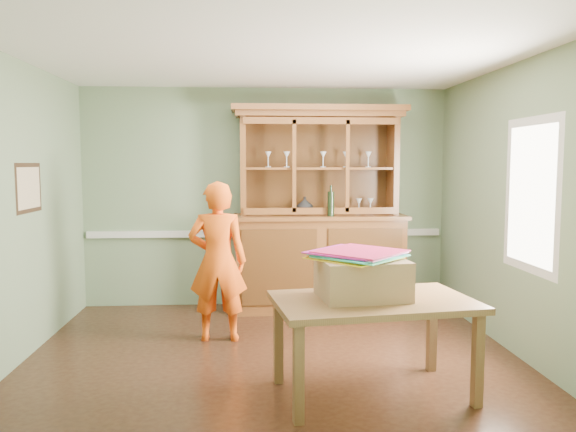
{
  "coord_description": "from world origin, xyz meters",
  "views": [
    {
      "loc": [
        -0.21,
        -5.01,
        1.78
      ],
      "look_at": [
        0.16,
        0.4,
        1.27
      ],
      "focal_mm": 35.0,
      "sensor_mm": 36.0,
      "label": 1
    }
  ],
  "objects": [
    {
      "name": "framed_map",
      "position": [
        -2.23,
        0.3,
        1.55
      ],
      "size": [
        0.03,
        0.6,
        0.46
      ],
      "color": "#332214",
      "rests_on": "wall_left"
    },
    {
      "name": "ceiling",
      "position": [
        0.0,
        0.0,
        2.7
      ],
      "size": [
        4.5,
        4.5,
        0.0
      ],
      "primitive_type": "plane",
      "rotation": [
        3.14,
        0.0,
        0.0
      ],
      "color": "white",
      "rests_on": "wall_back"
    },
    {
      "name": "dining_table",
      "position": [
        0.73,
        -0.88,
        0.66
      ],
      "size": [
        1.6,
        1.09,
        0.75
      ],
      "rotation": [
        0.0,
        0.0,
        0.14
      ],
      "color": "brown",
      "rests_on": "floor"
    },
    {
      "name": "window_panel",
      "position": [
        2.23,
        -0.3,
        1.5
      ],
      "size": [
        0.03,
        0.96,
        1.36
      ],
      "color": "silver",
      "rests_on": "wall_right"
    },
    {
      "name": "china_hutch",
      "position": [
        0.63,
        1.72,
        0.86
      ],
      "size": [
        2.09,
        0.69,
        2.46
      ],
      "color": "brown",
      "rests_on": "floor"
    },
    {
      "name": "wall_left",
      "position": [
        -2.25,
        0.0,
        1.35
      ],
      "size": [
        0.0,
        4.0,
        4.0
      ],
      "primitive_type": "plane",
      "rotation": [
        1.57,
        0.0,
        1.57
      ],
      "color": "gray",
      "rests_on": "floor"
    },
    {
      "name": "wall_back",
      "position": [
        0.0,
        2.0,
        1.35
      ],
      "size": [
        4.5,
        0.0,
        4.5
      ],
      "primitive_type": "plane",
      "rotation": [
        1.57,
        0.0,
        0.0
      ],
      "color": "gray",
      "rests_on": "floor"
    },
    {
      "name": "wall_right",
      "position": [
        2.25,
        0.0,
        1.35
      ],
      "size": [
        0.0,
        4.0,
        4.0
      ],
      "primitive_type": "plane",
      "rotation": [
        1.57,
        0.0,
        -1.57
      ],
      "color": "gray",
      "rests_on": "floor"
    },
    {
      "name": "chair_rail",
      "position": [
        0.0,
        1.98,
        0.9
      ],
      "size": [
        4.41,
        0.05,
        0.08
      ],
      "primitive_type": "cube",
      "color": "silver",
      "rests_on": "wall_back"
    },
    {
      "name": "cardboard_box",
      "position": [
        0.65,
        -0.83,
        0.9
      ],
      "size": [
        0.7,
        0.58,
        0.3
      ],
      "primitive_type": "cube",
      "rotation": [
        0.0,
        0.0,
        0.11
      ],
      "color": "#936D4C",
      "rests_on": "dining_table"
    },
    {
      "name": "wall_front",
      "position": [
        0.0,
        -2.0,
        1.35
      ],
      "size": [
        4.5,
        0.0,
        4.5
      ],
      "primitive_type": "plane",
      "rotation": [
        -1.57,
        0.0,
        0.0
      ],
      "color": "gray",
      "rests_on": "floor"
    },
    {
      "name": "person",
      "position": [
        -0.53,
        0.56,
        0.8
      ],
      "size": [
        0.59,
        0.4,
        1.6
      ],
      "primitive_type": "imported",
      "rotation": [
        0.0,
        0.0,
        3.11
      ],
      "color": "#FF5A10",
      "rests_on": "floor"
    },
    {
      "name": "floor",
      "position": [
        0.0,
        0.0,
        0.0
      ],
      "size": [
        4.5,
        4.5,
        0.0
      ],
      "primitive_type": "plane",
      "color": "#432515",
      "rests_on": "ground"
    },
    {
      "name": "kite_stack",
      "position": [
        0.61,
        -0.8,
        1.08
      ],
      "size": [
        0.79,
        0.79,
        0.06
      ],
      "rotation": [
        0.0,
        0.0,
        0.74
      ],
      "color": "yellow",
      "rests_on": "cardboard_box"
    }
  ]
}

